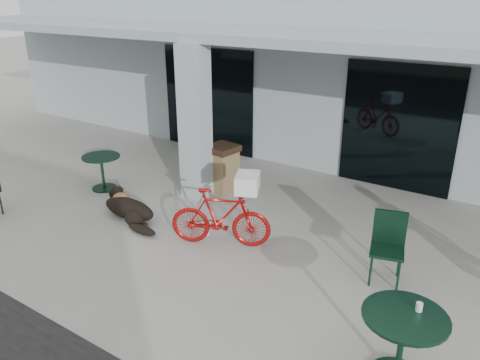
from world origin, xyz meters
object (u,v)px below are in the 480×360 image
Objects in this scene: bicycle at (221,218)px; cafe_chair_far_a at (387,250)px; cafe_table_far at (400,348)px; trash_receptacle at (222,168)px; cafe_table_near at (103,173)px; dog at (129,208)px.

cafe_chair_far_a is at bearing -105.51° from bicycle.
bicycle reaches higher than cafe_table_far.
cafe_table_far is 5.75m from trash_receptacle.
bicycle is 2.10× the size of cafe_table_near.
cafe_table_far is at bearing -35.02° from trash_receptacle.
dog is 5.52m from cafe_table_far.
trash_receptacle is at bearing 91.60° from dog.
dog is at bearing -25.55° from cafe_table_near.
trash_receptacle is (-1.34, 1.94, 0.00)m from bicycle.
trash_receptacle is at bearing 31.60° from cafe_table_near.
cafe_table_near is 6.22m from cafe_chair_far_a.
bicycle is at bearing 174.85° from cafe_chair_far_a.
cafe_chair_far_a reaches higher than trash_receptacle.
cafe_chair_far_a is (4.68, 0.60, 0.30)m from dog.
bicycle is 1.85× the size of cafe_table_far.
trash_receptacle is at bearing 9.67° from bicycle.
trash_receptacle reaches higher than bicycle.
dog is at bearing -107.87° from trash_receptacle.
cafe_table_far is (3.37, -1.36, -0.08)m from bicycle.
cafe_table_near is 7.19m from cafe_table_far.
cafe_table_far is at bearing -83.15° from cafe_chair_far_a.
trash_receptacle reaches higher than cafe_table_near.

